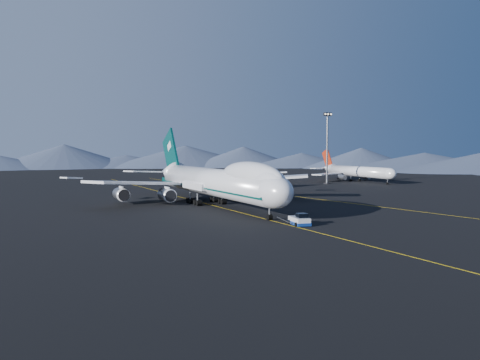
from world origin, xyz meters
name	(u,v)px	position (x,y,z in m)	size (l,w,h in m)	color
ground	(215,206)	(0.00, 0.00, 0.00)	(500.00, 500.00, 0.00)	black
taxiway_line_main	(215,206)	(0.00, 0.00, 0.01)	(0.25, 220.00, 0.01)	gold
taxiway_line_side	(300,197)	(30.00, 10.00, 0.01)	(0.25, 200.00, 0.01)	gold
boeing_747	(215,181)	(0.00, 0.03, 5.81)	(59.62, 72.43, 19.37)	silver
pushback_tug	(299,221)	(1.67, -34.53, 0.70)	(3.59, 5.45, 2.21)	silver
second_jet	(356,171)	(84.56, 54.69, 3.93)	(40.43, 45.68, 13.00)	silver
service_van	(281,191)	(31.21, 22.31, 0.77)	(2.56, 5.54, 1.54)	white
floodlight_mast	(327,148)	(65.68, 47.74, 13.35)	(3.26, 2.44, 26.35)	black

